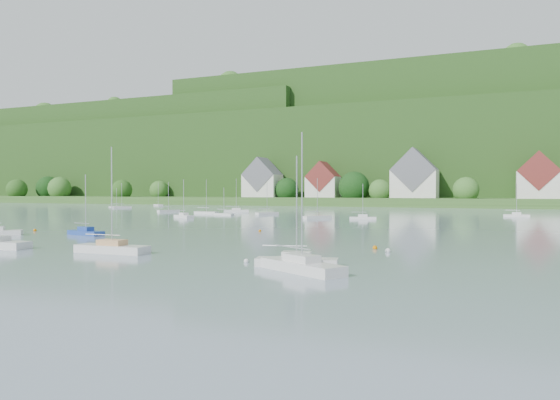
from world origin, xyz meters
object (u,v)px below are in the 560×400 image
at_px(near_sailboat_1, 86,232).
at_px(near_sailboat_2, 112,248).
at_px(near_sailboat_4, 302,265).
at_px(near_sailboat_3, 297,260).

xyz_separation_m(near_sailboat_1, near_sailboat_2, (16.06, -14.11, 0.06)).
bearing_deg(near_sailboat_1, near_sailboat_4, -14.19).
bearing_deg(near_sailboat_2, near_sailboat_4, -11.70).
relative_size(near_sailboat_1, near_sailboat_3, 0.94).
distance_m(near_sailboat_1, near_sailboat_2, 21.38).
relative_size(near_sailboat_1, near_sailboat_4, 0.79).
xyz_separation_m(near_sailboat_2, near_sailboat_4, (19.57, -3.90, 0.00)).
bearing_deg(near_sailboat_1, near_sailboat_2, -28.68).
xyz_separation_m(near_sailboat_1, near_sailboat_3, (34.32, -15.59, 0.02)).
height_order(near_sailboat_2, near_sailboat_3, near_sailboat_2).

